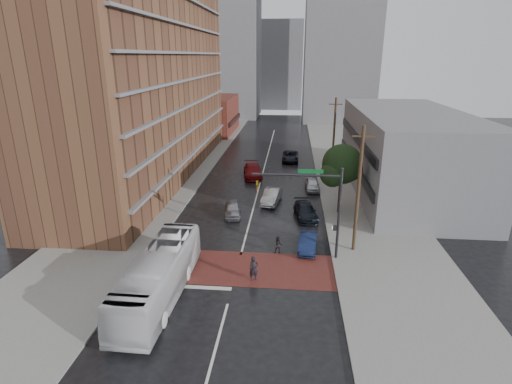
% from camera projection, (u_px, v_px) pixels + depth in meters
% --- Properties ---
extents(ground, '(160.00, 160.00, 0.00)m').
position_uv_depth(ground, '(236.00, 271.00, 28.67)').
color(ground, black).
rests_on(ground, ground).
extents(crosswalk, '(14.00, 5.00, 0.02)m').
position_uv_depth(crosswalk, '(237.00, 268.00, 29.14)').
color(crosswalk, maroon).
rests_on(crosswalk, ground).
extents(sidewalk_west, '(9.00, 90.00, 0.15)m').
position_uv_depth(sidewalk_west, '(177.00, 171.00, 53.19)').
color(sidewalk_west, gray).
rests_on(sidewalk_west, ground).
extents(sidewalk_east, '(9.00, 90.00, 0.15)m').
position_uv_depth(sidewalk_east, '(352.00, 176.00, 51.21)').
color(sidewalk_east, gray).
rests_on(sidewalk_east, ground).
extents(apartment_block, '(10.00, 44.00, 28.00)m').
position_uv_depth(apartment_block, '(147.00, 62.00, 47.94)').
color(apartment_block, brown).
rests_on(apartment_block, ground).
extents(storefront_west, '(8.00, 16.00, 7.00)m').
position_uv_depth(storefront_west, '(214.00, 115.00, 79.44)').
color(storefront_west, maroon).
rests_on(storefront_west, ground).
extents(building_east, '(11.00, 26.00, 9.00)m').
position_uv_depth(building_east, '(406.00, 152.00, 44.63)').
color(building_east, slate).
rests_on(building_east, ground).
extents(distant_tower_west, '(18.00, 16.00, 32.00)m').
position_uv_depth(distant_tower_west, '(222.00, 50.00, 98.17)').
color(distant_tower_west, slate).
rests_on(distant_tower_west, ground).
extents(distant_tower_east, '(16.00, 14.00, 36.00)m').
position_uv_depth(distant_tower_east, '(341.00, 40.00, 89.46)').
color(distant_tower_east, slate).
rests_on(distant_tower_east, ground).
extents(distant_tower_center, '(12.00, 10.00, 24.00)m').
position_uv_depth(distant_tower_center, '(281.00, 65.00, 114.27)').
color(distant_tower_center, slate).
rests_on(distant_tower_center, ground).
extents(street_tree, '(4.20, 4.10, 6.90)m').
position_uv_depth(street_tree, '(342.00, 167.00, 37.74)').
color(street_tree, '#332319').
rests_on(street_tree, ground).
extents(signal_mast, '(6.50, 0.30, 7.20)m').
position_uv_depth(signal_mast, '(320.00, 200.00, 28.99)').
color(signal_mast, '#2D2D33').
rests_on(signal_mast, ground).
extents(utility_pole_near, '(1.60, 0.26, 10.00)m').
position_uv_depth(utility_pole_near, '(358.00, 190.00, 30.02)').
color(utility_pole_near, '#473321').
rests_on(utility_pole_near, ground).
extents(utility_pole_far, '(1.60, 0.26, 10.00)m').
position_uv_depth(utility_pole_far, '(334.00, 138.00, 48.86)').
color(utility_pole_far, '#473321').
rests_on(utility_pole_far, ground).
extents(transit_bus, '(2.77, 11.21, 3.11)m').
position_uv_depth(transit_bus, '(159.00, 275.00, 25.19)').
color(transit_bus, silver).
rests_on(transit_bus, ground).
extents(pedestrian_a, '(0.76, 0.62, 1.78)m').
position_uv_depth(pedestrian_a, '(254.00, 269.00, 27.27)').
color(pedestrian_a, black).
rests_on(pedestrian_a, ground).
extents(pedestrian_b, '(0.77, 0.63, 1.47)m').
position_uv_depth(pedestrian_b, '(278.00, 245.00, 31.01)').
color(pedestrian_b, black).
rests_on(pedestrian_b, ground).
extents(car_travel_a, '(2.04, 4.03, 1.31)m').
position_uv_depth(car_travel_a, '(233.00, 209.00, 38.50)').
color(car_travel_a, '#97989E').
rests_on(car_travel_a, ground).
extents(car_travel_b, '(2.19, 4.62, 1.46)m').
position_uv_depth(car_travel_b, '(272.00, 196.00, 41.83)').
color(car_travel_b, '#B5BABE').
rests_on(car_travel_b, ground).
extents(car_travel_c, '(3.05, 5.74, 1.58)m').
position_uv_depth(car_travel_c, '(253.00, 171.00, 50.77)').
color(car_travel_c, maroon).
rests_on(car_travel_c, ground).
extents(suv_travel, '(2.35, 5.08, 1.41)m').
position_uv_depth(suv_travel, '(290.00, 156.00, 58.52)').
color(suv_travel, black).
rests_on(suv_travel, ground).
extents(car_parked_near, '(1.68, 3.97, 1.28)m').
position_uv_depth(car_parked_near, '(308.00, 242.00, 31.78)').
color(car_parked_near, '#131E43').
rests_on(car_parked_near, ground).
extents(car_parked_mid, '(2.55, 4.81, 1.33)m').
position_uv_depth(car_parked_mid, '(306.00, 211.00, 38.00)').
color(car_parked_mid, black).
rests_on(car_parked_mid, ground).
extents(car_parked_far, '(1.70, 3.91, 1.31)m').
position_uv_depth(car_parked_far, '(312.00, 184.00, 45.92)').
color(car_parked_far, '#B7BBC0').
rests_on(car_parked_far, ground).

